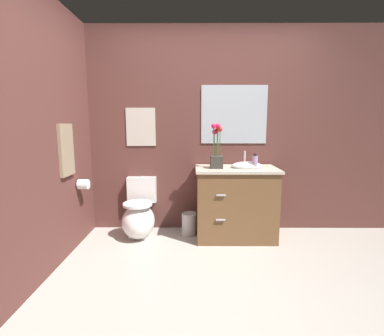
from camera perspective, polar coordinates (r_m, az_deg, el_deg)
The scene contains 12 objects.
ground_plane at distance 2.49m, azimuth 6.25°, elevation -23.82°, with size 10.15×10.15×0.00m, color #B2ADA3.
wall_back at distance 3.56m, azimuth 7.41°, elevation 7.41°, with size 4.74×0.05×2.50m, color brown.
wall_left at distance 2.83m, azimuth -27.45°, elevation 6.06°, with size 0.05×4.02×2.50m, color brown.
toilet at distance 3.48m, azimuth -10.62°, elevation -9.60°, with size 0.38×0.59×0.69m.
vanity_cabinet at distance 3.38m, azimuth 8.83°, elevation -6.80°, with size 0.94×0.56×1.02m.
flower_vase at distance 3.21m, azimuth 4.98°, elevation 2.88°, with size 0.14×0.14×0.50m.
soap_bottle at distance 3.23m, azimuth 12.59°, elevation 1.18°, with size 0.06×0.06×0.17m.
trash_bin at distance 3.50m, azimuth -0.56°, elevation -11.16°, with size 0.18×0.18×0.27m.
wall_poster at distance 3.57m, azimuth -10.30°, elevation 8.14°, with size 0.36×0.01×0.46m, color beige.
wall_mirror at distance 3.54m, azimuth 8.48°, elevation 10.61°, with size 0.80×0.01×0.70m, color #B2BCC6.
hanging_towel at distance 3.09m, azimuth -24.03°, elevation 3.35°, with size 0.03×0.28×0.52m, color gray.
toilet_paper_roll at distance 3.34m, azimuth -21.06°, elevation -3.09°, with size 0.11×0.11×0.11m, color white.
Camera 1 is at (-0.24, -2.08, 1.35)m, focal length 26.42 mm.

